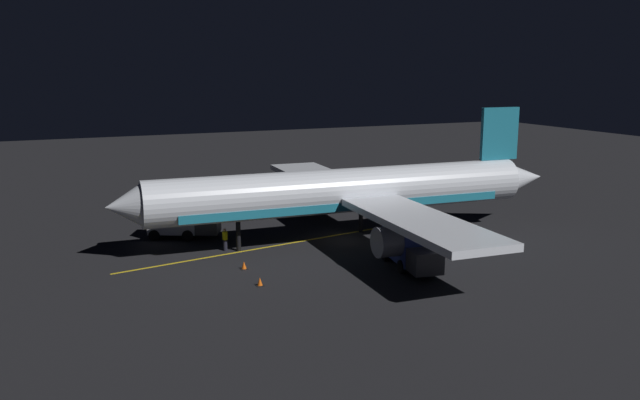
% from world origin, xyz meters
% --- Properties ---
extents(ground_plane, '(180.00, 180.00, 0.20)m').
position_xyz_m(ground_plane, '(0.00, 0.00, -0.10)').
color(ground_plane, black).
extents(apron_guide_stripe, '(5.23, 28.51, 0.01)m').
position_xyz_m(apron_guide_stripe, '(0.94, 4.00, 0.00)').
color(apron_guide_stripe, gold).
rests_on(apron_guide_stripe, ground_plane).
extents(airliner, '(35.02, 37.58, 10.37)m').
position_xyz_m(airliner, '(-0.03, -0.61, 3.89)').
color(airliner, silver).
rests_on(airliner, ground_plane).
extents(baggage_truck, '(4.35, 5.99, 2.33)m').
position_xyz_m(baggage_truck, '(6.11, 11.72, 1.20)').
color(baggage_truck, silver).
rests_on(baggage_truck, ground_plane).
extents(catering_truck, '(6.55, 3.06, 2.62)m').
position_xyz_m(catering_truck, '(-8.45, -1.09, 1.34)').
color(catering_truck, navy).
rests_on(catering_truck, ground_plane).
extents(ground_crew_worker, '(0.40, 0.40, 1.74)m').
position_xyz_m(ground_crew_worker, '(0.94, 9.50, 0.89)').
color(ground_crew_worker, black).
rests_on(ground_crew_worker, ground_plane).
extents(traffic_cone_near_left, '(0.50, 0.50, 0.55)m').
position_xyz_m(traffic_cone_near_left, '(-4.10, 9.59, 0.25)').
color(traffic_cone_near_left, '#EA590F').
rests_on(traffic_cone_near_left, ground_plane).
extents(traffic_cone_near_right, '(0.50, 0.50, 0.55)m').
position_xyz_m(traffic_cone_near_right, '(-7.89, 9.71, 0.25)').
color(traffic_cone_near_right, '#EA590F').
rests_on(traffic_cone_near_right, ground_plane).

